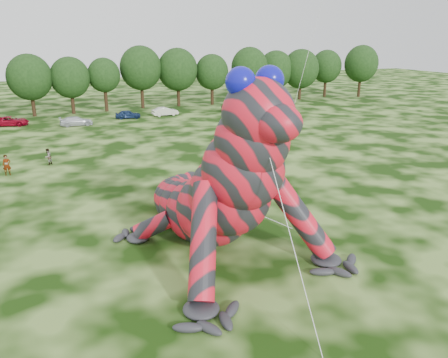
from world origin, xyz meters
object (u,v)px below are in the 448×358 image
Objects in this scene: car_4 at (128,114)px; car_7 at (272,108)px; car_3 at (76,121)px; spectator_3 at (252,125)px; tree_11 at (178,77)px; tree_16 at (326,73)px; tree_17 at (361,71)px; car_5 at (165,111)px; tree_14 at (275,76)px; tree_13 at (249,75)px; spectator_2 at (228,136)px; car_6 at (237,107)px; tree_10 at (141,77)px; spectator_0 at (7,165)px; tree_9 at (105,85)px; tree_12 at (212,80)px; tree_8 at (71,86)px; tree_7 at (31,85)px; inflatable_gecko at (199,154)px; tree_15 at (301,74)px; spectator_1 at (48,157)px; car_2 at (11,121)px.

car_4 is 0.77× the size of car_7.
spectator_3 reaches higher than car_3.
tree_11 is 31.69m from tree_16.
tree_17 reaches higher than car_3.
car_5 is (-36.44, -9.84, -4.01)m from tree_16.
tree_11 is 19.69m from tree_14.
tree_13 is 2.29× the size of car_3.
car_7 is at bearing -174.88° from spectator_2.
spectator_2 is (-16.17, -28.67, -4.18)m from tree_13.
car_6 is (7.39, -9.15, -4.32)m from tree_11.
tree_10 is 17.36m from car_6.
tree_14 is 40.23m from car_3.
tree_16 is at bearing 29.30° from spectator_0.
car_5 is 18.01m from spectator_3.
tree_10 reaches higher than tree_9.
tree_17 is 2.01× the size of car_6.
spectator_0 is (-32.08, -33.07, -3.54)m from tree_12.
tree_8 is 56.17m from tree_17.
tree_16 is at bearing 3.67° from tree_12.
tree_8 reaches higher than car_5.
inflatable_gecko is at bearing -78.95° from tree_7.
inflatable_gecko is 48.25m from car_6.
tree_15 is 19.80m from car_6.
spectator_3 is 1.14× the size of spectator_1.
car_6 is 2.79× the size of spectator_3.
spectator_1 is (-9.66, -30.47, -3.53)m from tree_9.
inflatable_gecko is 40.78m from car_3.
car_7 is at bearing 44.20° from inflatable_gecko.
tree_8 is at bearing 70.63° from car_6.
tree_16 is 0.91× the size of tree_17.
tree_9 reaches higher than car_2.
inflatable_gecko reaches higher than tree_16.
car_4 is 23.26m from car_7.
tree_11 is 0.99× the size of tree_13.
car_5 is at bearing -170.58° from tree_17.
spectator_0 is (-19.46, -33.91, -4.30)m from tree_10.
tree_14 is 0.91× the size of tree_17.
car_2 is at bearing -85.69° from spectator_2.
inflatable_gecko reaches higher than tree_7.
tree_8 is 5.54× the size of spectator_1.
tree_12 is (18.95, 0.39, 0.15)m from tree_9.
spectator_3 is (20.85, -13.24, 0.27)m from car_3.
car_3 is at bearing -155.45° from spectator_1.
car_7 is (12.42, -11.96, -4.32)m from tree_11.
car_5 is 0.80× the size of car_6.
spectator_3 is at bearing -57.96° from tree_9.
tree_9 is 1.83× the size of car_2.
tree_7 reaches higher than tree_9.
tree_14 is at bearing -66.75° from car_4.
tree_10 is at bearing 3.96° from car_5.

